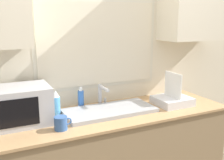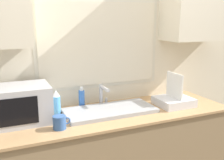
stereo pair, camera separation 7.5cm
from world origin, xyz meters
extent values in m
cube|color=tan|center=(0.00, 0.30, 0.92)|extent=(1.96, 0.64, 0.02)
cube|color=beige|center=(0.00, 0.64, 1.30)|extent=(6.00, 0.06, 2.60)
cube|color=beige|center=(0.00, 0.61, 1.46)|extent=(1.14, 0.01, 0.78)
cube|color=beige|center=(0.00, 0.60, 1.46)|extent=(1.08, 0.01, 0.72)
cube|color=#9EA0A5|center=(-0.03, 0.32, 0.94)|extent=(0.74, 0.34, 0.03)
cylinder|color=#B7B7BC|center=(-0.03, 0.52, 1.02)|extent=(0.03, 0.03, 0.19)
cylinder|color=#B7B7BC|center=(-0.03, 0.43, 1.10)|extent=(0.03, 0.17, 0.03)
cylinder|color=#B7B7BC|center=(0.02, 0.52, 0.96)|extent=(0.02, 0.02, 0.06)
cube|color=#B2B2B7|center=(-0.72, 0.39, 1.06)|extent=(0.43, 0.33, 0.27)
cube|color=black|center=(-0.75, 0.22, 1.06)|extent=(0.28, 0.01, 0.19)
cube|color=silver|center=(0.56, 0.26, 0.96)|extent=(0.30, 0.27, 0.07)
cube|color=white|center=(0.56, 0.26, 1.11)|extent=(0.01, 0.22, 0.22)
cylinder|color=#4C99D8|center=(-0.44, 0.45, 1.00)|extent=(0.07, 0.07, 0.15)
cone|color=silver|center=(-0.44, 0.45, 1.10)|extent=(0.06, 0.06, 0.05)
cylinder|color=blue|center=(-0.21, 0.52, 1.00)|extent=(0.05, 0.05, 0.15)
cylinder|color=white|center=(-0.21, 0.52, 1.10)|extent=(0.03, 0.03, 0.03)
cylinder|color=#335999|center=(-0.48, 0.14, 0.97)|extent=(0.09, 0.09, 0.09)
torus|color=#335999|center=(-0.43, 0.14, 0.98)|extent=(0.05, 0.01, 0.05)
camera|label=1|loc=(-0.89, -1.53, 1.66)|focal=42.00mm
camera|label=2|loc=(-0.83, -1.56, 1.66)|focal=42.00mm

